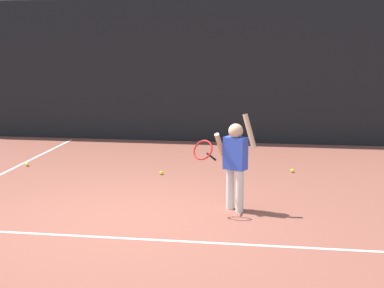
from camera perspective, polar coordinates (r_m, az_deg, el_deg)
name	(u,v)px	position (r m, az deg, el deg)	size (l,w,h in m)	color
ground_plane	(134,218)	(7.50, -5.88, -7.49)	(20.00, 20.00, 0.00)	brown
court_line_baseline	(118,238)	(6.82, -7.44, -9.38)	(9.00, 0.05, 0.00)	white
back_fence_windscreen	(196,71)	(12.79, 0.37, 7.35)	(12.45, 0.08, 3.20)	black
fence_post_1	(109,67)	(13.29, -8.36, 7.68)	(0.09, 0.09, 3.35)	slate
fence_post_2	(287,69)	(12.73, 9.55, 7.52)	(0.09, 0.09, 3.35)	slate
tennis_player	(234,159)	(7.64, 4.26, -1.49)	(0.87, 0.56, 1.35)	silver
tennis_ball_2	(292,171)	(10.10, 10.09, -2.67)	(0.07, 0.07, 0.07)	#CCE033
tennis_ball_3	(27,165)	(10.86, -16.30, -2.01)	(0.07, 0.07, 0.07)	#CCE033
tennis_ball_4	(161,173)	(9.80, -3.12, -2.92)	(0.07, 0.07, 0.07)	#CCE033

